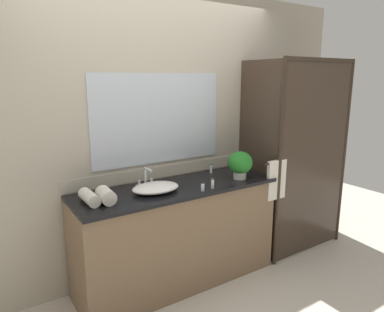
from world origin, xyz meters
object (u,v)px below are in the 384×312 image
amenity_bottle_conditioner (203,187)px  rolled_towel_middle (106,195)px  faucet (146,180)px  potted_plant (240,164)px  rolled_towel_near_edge (89,197)px  amenity_bottle_body_wash (213,184)px  sink_basin (156,188)px  amenity_bottle_shampoo (211,169)px

amenity_bottle_conditioner → rolled_towel_middle: 0.78m
faucet → rolled_towel_middle: bearing=-154.6°
potted_plant → rolled_towel_middle: size_ratio=1.31×
faucet → rolled_towel_near_edge: bearing=-164.1°
potted_plant → amenity_bottle_body_wash: bearing=-166.0°
sink_basin → amenity_bottle_shampoo: 0.76m
amenity_bottle_shampoo → sink_basin: bearing=-163.1°
sink_basin → amenity_bottle_body_wash: 0.48m
faucet → amenity_bottle_body_wash: size_ratio=1.99×
amenity_bottle_body_wash → amenity_bottle_shampoo: 0.49m
amenity_bottle_conditioner → rolled_towel_middle: rolled_towel_middle is taller
sink_basin → potted_plant: size_ratio=1.56×
amenity_bottle_conditioner → rolled_towel_middle: size_ratio=0.41×
faucet → amenity_bottle_shampoo: 0.72m
sink_basin → rolled_towel_middle: rolled_towel_middle is taller
faucet → amenity_bottle_conditioner: faucet is taller
amenity_bottle_body_wash → amenity_bottle_shampoo: (0.28, 0.40, 0.00)m
amenity_bottle_conditioner → rolled_towel_near_edge: 0.90m
potted_plant → amenity_bottle_shampoo: 0.34m
potted_plant → amenity_bottle_shampoo: potted_plant is taller
amenity_bottle_shampoo → rolled_towel_near_edge: same height
amenity_bottle_body_wash → rolled_towel_middle: (-0.87, 0.16, 0.02)m
amenity_bottle_shampoo → amenity_bottle_body_wash: bearing=-124.8°
potted_plant → rolled_towel_middle: 1.26m
rolled_towel_near_edge → amenity_bottle_conditioner: bearing=-14.2°
sink_basin → faucet: size_ratio=2.35×
sink_basin → amenity_bottle_shampoo: amenity_bottle_shampoo is taller
amenity_bottle_body_wash → rolled_towel_middle: size_ratio=0.44×
faucet → amenity_bottle_conditioner: bearing=-48.2°
potted_plant → rolled_towel_middle: bearing=177.1°
sink_basin → amenity_bottle_conditioner: bearing=-30.2°
sink_basin → amenity_bottle_body_wash: size_ratio=4.67×
amenity_bottle_shampoo → amenity_bottle_conditioner: 0.57m
potted_plant → amenity_bottle_conditioner: size_ratio=3.20×
sink_basin → amenity_bottle_conditioner: (0.33, -0.19, 0.00)m
sink_basin → amenity_bottle_shampoo: size_ratio=4.27×
faucet → amenity_bottle_shampoo: size_ratio=1.82×
amenity_bottle_shampoo → faucet: bearing=-176.8°
rolled_towel_near_edge → amenity_bottle_shampoo: bearing=8.7°
potted_plant → amenity_bottle_shampoo: bearing=108.6°
amenity_bottle_shampoo → amenity_bottle_conditioner: bearing=-133.2°
rolled_towel_near_edge → rolled_towel_middle: rolled_towel_middle is taller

